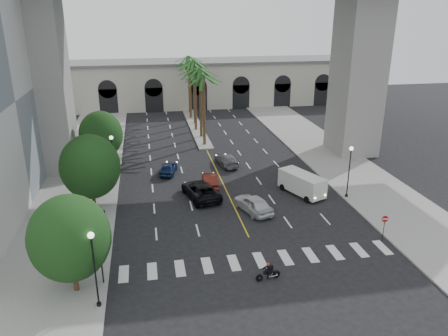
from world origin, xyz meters
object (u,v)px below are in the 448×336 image
(lamp_post_left_far, at_px, (113,155))
(lamp_post_left_near, at_px, (94,263))
(motorcycle_rider, at_px, (269,272))
(car_d, at_px, (227,160))
(pedestrian_a, at_px, (50,250))
(pedestrian_b, at_px, (104,228))
(car_e, at_px, (168,168))
(do_not_enter_sign, at_px, (385,223))
(traffic_signal_far, at_px, (105,225))
(cargo_van, at_px, (302,183))
(lamp_post_right, at_px, (349,167))
(car_a, at_px, (253,204))
(car_b, at_px, (210,180))
(traffic_signal_near, at_px, (100,252))
(car_c, at_px, (201,190))

(lamp_post_left_far, bearing_deg, lamp_post_left_near, -90.00)
(motorcycle_rider, xyz_separation_m, car_d, (1.54, 23.59, 0.08))
(pedestrian_a, xyz_separation_m, pedestrian_b, (3.68, 2.63, 0.09))
(car_d, relative_size, car_e, 1.19)
(do_not_enter_sign, bearing_deg, lamp_post_left_near, -162.01)
(traffic_signal_far, height_order, cargo_van, traffic_signal_far)
(lamp_post_right, relative_size, pedestrian_b, 2.87)
(car_a, bearing_deg, car_d, -108.60)
(lamp_post_right, distance_m, car_b, 14.23)
(lamp_post_right, relative_size, motorcycle_rider, 2.91)
(car_a, bearing_deg, pedestrian_b, -6.10)
(cargo_van, height_order, do_not_enter_sign, do_not_enter_sign)
(car_a, bearing_deg, cargo_van, -171.62)
(traffic_signal_far, bearing_deg, traffic_signal_near, -90.00)
(car_a, bearing_deg, lamp_post_right, 168.96)
(lamp_post_right, xyz_separation_m, car_d, (-9.90, 11.60, -2.54))
(cargo_van, bearing_deg, lamp_post_left_near, -164.69)
(lamp_post_left_near, xyz_separation_m, lamp_post_left_far, (0.00, 21.00, 0.00))
(lamp_post_left_near, relative_size, car_d, 1.13)
(traffic_signal_near, xyz_separation_m, car_d, (12.80, 22.10, -1.83))
(lamp_post_right, relative_size, car_b, 1.27)
(lamp_post_right, bearing_deg, car_d, 130.48)
(do_not_enter_sign, bearing_deg, car_d, 120.53)
(traffic_signal_far, height_order, car_b, traffic_signal_far)
(car_e, relative_size, do_not_enter_sign, 1.76)
(car_b, distance_m, car_d, 6.85)
(car_b, xyz_separation_m, car_c, (-1.33, -2.78, 0.11))
(traffic_signal_near, height_order, traffic_signal_far, same)
(lamp_post_left_far, bearing_deg, traffic_signal_near, -89.69)
(lamp_post_right, height_order, do_not_enter_sign, lamp_post_right)
(car_b, bearing_deg, do_not_enter_sign, 134.10)
(lamp_post_left_far, distance_m, car_d, 13.63)
(lamp_post_left_far, bearing_deg, traffic_signal_far, -89.60)
(car_e, distance_m, do_not_enter_sign, 24.53)
(car_d, relative_size, pedestrian_b, 2.53)
(cargo_van, bearing_deg, motorcycle_rider, -141.08)
(car_d, bearing_deg, lamp_post_right, 121.48)
(traffic_signal_near, bearing_deg, lamp_post_left_far, 90.31)
(traffic_signal_near, height_order, do_not_enter_sign, traffic_signal_near)
(traffic_signal_far, height_order, pedestrian_b, traffic_signal_far)
(lamp_post_left_far, xyz_separation_m, motorcycle_rider, (11.36, -19.99, -2.62))
(lamp_post_left_near, bearing_deg, motorcycle_rider, 5.08)
(car_a, distance_m, car_b, 7.40)
(traffic_signal_far, height_order, pedestrian_a, traffic_signal_far)
(lamp_post_left_near, relative_size, car_c, 0.92)
(car_e, bearing_deg, car_b, 146.14)
(car_e, bearing_deg, car_d, -152.92)
(lamp_post_left_far, relative_size, motorcycle_rider, 2.91)
(lamp_post_left_far, distance_m, traffic_signal_near, 18.51)
(traffic_signal_near, relative_size, do_not_enter_sign, 1.62)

